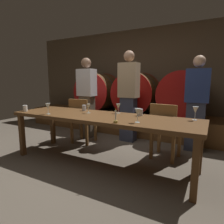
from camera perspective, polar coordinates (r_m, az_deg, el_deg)
ground_plane at (r=2.92m, az=-8.68°, el=-15.50°), size 8.44×8.44×0.00m
back_wall at (r=4.99m, az=9.56°, el=9.40°), size 6.49×0.24×2.47m
barrel_shelf at (r=4.58m, az=7.00°, el=-3.20°), size 5.84×0.90×0.46m
wine_barrel_left at (r=4.96m, az=-4.28°, el=6.01°), size 0.96×0.77×0.96m
wine_barrel_center at (r=4.48m, az=7.32°, el=5.61°), size 0.96×0.77×0.96m
wine_barrel_right at (r=4.22m, az=20.54°, el=4.87°), size 0.96×0.77×0.96m
dining_table at (r=2.75m, az=-3.41°, el=-2.34°), size 2.78×0.80×0.73m
chair_left at (r=3.75m, az=-9.11°, el=-2.03°), size 0.43×0.43×0.88m
chair_right at (r=3.05m, az=15.53°, el=-4.90°), size 0.44×0.44×0.88m
guest_left at (r=4.18m, az=-7.55°, el=4.50°), size 0.39×0.25×1.70m
guest_center at (r=3.82m, az=4.99°, el=4.89°), size 0.39×0.26×1.80m
guest_right at (r=3.57m, az=23.98°, el=2.36°), size 0.38×0.25×1.64m
candle_center at (r=2.24m, az=1.10°, el=-2.14°), size 0.05×0.05×0.18m
wine_glass_far_left at (r=2.99m, az=-18.66°, el=1.56°), size 0.07×0.07×0.16m
wine_glass_left at (r=2.95m, az=-7.07°, el=1.63°), size 0.06×0.06×0.14m
wine_glass_center at (r=2.91m, az=1.89°, el=1.65°), size 0.07×0.07×0.15m
wine_glass_right at (r=2.27m, az=7.64°, el=-0.20°), size 0.07×0.07×0.17m
wine_glass_far_right at (r=2.61m, az=23.72°, el=0.47°), size 0.07×0.07×0.17m
cup_left at (r=3.41m, az=-24.61°, el=1.03°), size 0.07×0.07×0.10m
cup_center at (r=3.20m, az=-8.37°, el=1.23°), size 0.07×0.07×0.10m
cup_right at (r=2.73m, az=8.36°, el=-0.11°), size 0.08×0.08×0.10m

